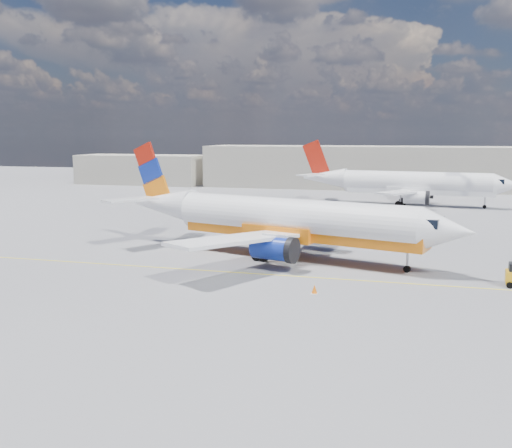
# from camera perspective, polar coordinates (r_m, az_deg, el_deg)

# --- Properties ---
(ground) EXTENTS (240.00, 240.00, 0.00)m
(ground) POSITION_cam_1_polar(r_m,az_deg,el_deg) (39.52, 1.62, -6.19)
(ground) COLOR slate
(ground) RESTS_ON ground
(taxi_line) EXTENTS (70.00, 0.15, 0.01)m
(taxi_line) POSITION_cam_1_polar(r_m,az_deg,el_deg) (42.35, 2.56, -5.15)
(taxi_line) COLOR yellow
(taxi_line) RESTS_ON ground
(terminal_main) EXTENTS (70.00, 14.00, 8.00)m
(terminal_main) POSITION_cam_1_polar(r_m,az_deg,el_deg) (112.37, 13.02, 5.54)
(terminal_main) COLOR #B6B09D
(terminal_main) RESTS_ON ground
(terminal_annex) EXTENTS (26.00, 10.00, 6.00)m
(terminal_annex) POSITION_cam_1_polar(r_m,az_deg,el_deg) (121.85, -11.35, 5.37)
(terminal_annex) COLOR #B6B09D
(terminal_annex) RESTS_ON ground
(main_jet) EXTENTS (32.03, 24.43, 9.68)m
(main_jet) POSITION_cam_1_polar(r_m,az_deg,el_deg) (47.90, 2.75, 0.44)
(main_jet) COLOR white
(main_jet) RESTS_ON ground
(second_jet) EXTENTS (31.31, 24.65, 9.50)m
(second_jet) POSITION_cam_1_polar(r_m,az_deg,el_deg) (86.07, 15.07, 3.91)
(second_jet) COLOR white
(second_jet) RESTS_ON ground
(traffic_cone) EXTENTS (0.44, 0.44, 0.62)m
(traffic_cone) POSITION_cam_1_polar(r_m,az_deg,el_deg) (37.71, 5.86, -6.51)
(traffic_cone) COLOR white
(traffic_cone) RESTS_ON ground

